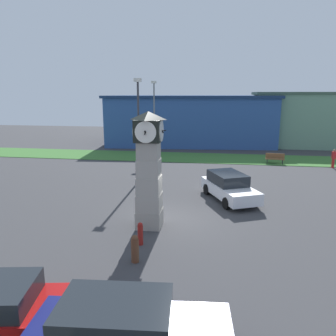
% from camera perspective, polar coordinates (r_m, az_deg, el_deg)
% --- Properties ---
extents(ground_plane, '(88.34, 88.34, 0.00)m').
position_cam_1_polar(ground_plane, '(16.08, 0.23, -9.17)').
color(ground_plane, '#38383A').
extents(clock_tower, '(1.50, 1.51, 5.28)m').
position_cam_1_polar(clock_tower, '(14.65, -3.35, -0.37)').
color(clock_tower, '#9B968B').
rests_on(clock_tower, ground_plane).
extents(bollard_near_tower, '(0.22, 0.22, 0.96)m').
position_cam_1_polar(bollard_near_tower, '(13.58, -4.84, -11.28)').
color(bollard_near_tower, maroon).
rests_on(bollard_near_tower, ground_plane).
extents(bollard_mid_row, '(0.28, 0.28, 1.05)m').
position_cam_1_polar(bollard_mid_row, '(12.30, -5.77, -13.76)').
color(bollard_mid_row, brown).
rests_on(bollard_mid_row, ground_plane).
extents(car_by_building, '(4.66, 2.24, 1.56)m').
position_cam_1_polar(car_by_building, '(8.25, -7.18, -26.58)').
color(car_by_building, navy).
rests_on(car_by_building, ground_plane).
extents(car_silver_hatch, '(3.44, 4.72, 1.55)m').
position_cam_1_polar(car_silver_hatch, '(19.26, 10.57, -3.19)').
color(car_silver_hatch, silver).
rests_on(car_silver_hatch, ground_plane).
extents(bench, '(1.65, 0.72, 0.90)m').
position_cam_1_polar(bench, '(30.20, 18.13, 1.69)').
color(bench, brown).
rests_on(bench, ground_plane).
extents(pedestrian_near_bench, '(0.25, 0.41, 1.56)m').
position_cam_1_polar(pedestrian_near_bench, '(30.32, 26.88, 1.66)').
color(pedestrian_near_bench, red).
rests_on(pedestrian_near_bench, ground_plane).
extents(street_lamp_near_road, '(0.50, 0.24, 7.03)m').
position_cam_1_polar(street_lamp_near_road, '(22.60, -5.15, 7.69)').
color(street_lamp_near_road, '#333338').
rests_on(street_lamp_near_road, ground_plane).
extents(street_lamp_far_side, '(0.50, 0.24, 7.23)m').
position_cam_1_polar(street_lamp_far_side, '(33.12, -2.42, 9.53)').
color(street_lamp_far_side, slate).
rests_on(street_lamp_far_side, ground_plane).
extents(warehouse_blue_far, '(20.73, 13.91, 5.81)m').
position_cam_1_polar(warehouse_blue_far, '(41.90, 3.89, 8.54)').
color(warehouse_blue_far, '#2D5193').
rests_on(warehouse_blue_far, ground_plane).
extents(storefront_low_left, '(18.33, 7.19, 6.21)m').
position_cam_1_polar(storefront_low_left, '(42.86, 26.89, 7.56)').
color(storefront_low_left, gray).
rests_on(storefront_low_left, ground_plane).
extents(grass_verge_far, '(53.01, 5.00, 0.04)m').
position_cam_1_polar(grass_verge_far, '(31.57, 5.49, 1.80)').
color(grass_verge_far, '#386B2D').
rests_on(grass_verge_far, ground_plane).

